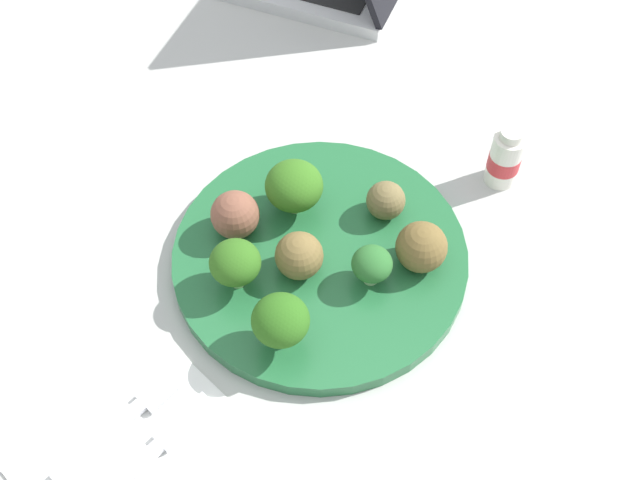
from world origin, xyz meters
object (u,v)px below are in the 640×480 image
(broccoli_floret_back_right, at_px, (281,321))
(knife, at_px, (150,454))
(broccoli_floret_center, at_px, (294,186))
(broccoli_floret_far_rim, at_px, (235,263))
(meatball_near_rim, at_px, (421,247))
(napkin, at_px, (130,448))
(fork, at_px, (123,424))
(yogurt_bottle, at_px, (505,158))
(broccoli_floret_mid_left, at_px, (372,265))
(plate, at_px, (320,257))
(meatball_back_right, at_px, (386,200))
(meatball_front_left, at_px, (299,256))
(meatball_back_left, at_px, (235,215))

(broccoli_floret_back_right, bearing_deg, knife, 177.71)
(broccoli_floret_center, bearing_deg, broccoli_floret_far_rim, -165.27)
(meatball_near_rim, bearing_deg, broccoli_floret_center, 106.39)
(broccoli_floret_far_rim, height_order, napkin, broccoli_floret_far_rim)
(fork, bearing_deg, yogurt_bottle, -7.44)
(fork, bearing_deg, broccoli_floret_far_rim, 11.15)
(broccoli_floret_center, xyz_separation_m, meatball_near_rim, (0.04, -0.13, -0.01))
(broccoli_floret_mid_left, relative_size, napkin, 0.24)
(plate, distance_m, broccoli_floret_center, 0.07)
(meatball_back_right, relative_size, meatball_front_left, 0.85)
(meatball_back_right, bearing_deg, knife, -175.19)
(broccoli_floret_far_rim, xyz_separation_m, knife, (-0.16, -0.07, -0.04))
(meatball_back_left, relative_size, fork, 0.39)
(broccoli_floret_back_right, bearing_deg, broccoli_floret_far_rim, 79.58)
(broccoli_floret_mid_left, bearing_deg, knife, 176.10)
(broccoli_floret_mid_left, height_order, meatball_front_left, meatball_front_left)
(broccoli_floret_center, bearing_deg, knife, -159.99)
(meatball_front_left, relative_size, napkin, 0.26)
(meatball_back_right, xyz_separation_m, meatball_front_left, (-0.10, 0.01, 0.00))
(meatball_front_left, distance_m, meatball_near_rim, 0.11)
(broccoli_floret_center, distance_m, knife, 0.27)
(broccoli_floret_back_right, distance_m, meatball_back_right, 0.17)
(plate, distance_m, meatball_front_left, 0.04)
(broccoli_floret_far_rim, distance_m, knife, 0.18)
(broccoli_floret_center, bearing_deg, broccoli_floret_back_right, -138.39)
(broccoli_floret_back_right, distance_m, meatball_near_rim, 0.15)
(broccoli_floret_mid_left, bearing_deg, meatball_back_right, 32.78)
(yogurt_bottle, bearing_deg, broccoli_floret_back_right, 177.00)
(broccoli_floret_center, height_order, meatball_back_right, broccoli_floret_center)
(broccoli_floret_far_rim, distance_m, fork, 0.17)
(broccoli_floret_mid_left, relative_size, meatball_near_rim, 0.86)
(meatball_back_right, xyz_separation_m, meatball_near_rim, (-0.02, -0.06, 0.00))
(meatball_back_left, bearing_deg, yogurt_bottle, -29.13)
(plate, xyz_separation_m, meatball_front_left, (-0.03, 0.00, 0.03))
(yogurt_bottle, bearing_deg, meatball_back_right, 159.36)
(broccoli_floret_back_right, xyz_separation_m, meatball_near_rim, (0.15, -0.03, -0.01))
(meatball_back_right, bearing_deg, broccoli_floret_back_right, -169.25)
(yogurt_bottle, bearing_deg, fork, 172.56)
(broccoli_floret_center, distance_m, meatball_near_rim, 0.13)
(broccoli_floret_back_right, height_order, broccoli_floret_mid_left, broccoli_floret_back_right)
(napkin, bearing_deg, meatball_front_left, 5.34)
(broccoli_floret_center, xyz_separation_m, broccoli_floret_far_rim, (-0.10, -0.03, -0.00))
(broccoli_floret_center, height_order, meatball_back_left, broccoli_floret_center)
(meatball_front_left, height_order, yogurt_bottle, yogurt_bottle)
(broccoli_floret_back_right, distance_m, meatball_back_left, 0.13)
(meatball_front_left, relative_size, knife, 0.31)
(knife, bearing_deg, meatball_near_rim, -6.90)
(plate, height_order, napkin, plate)
(broccoli_floret_center, bearing_deg, meatball_back_right, -48.86)
(yogurt_bottle, bearing_deg, plate, 163.88)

